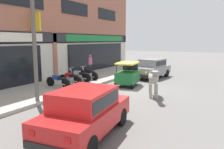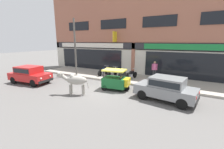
{
  "view_description": "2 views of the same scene",
  "coord_description": "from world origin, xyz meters",
  "px_view_note": "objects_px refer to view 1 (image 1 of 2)",
  "views": [
    {
      "loc": [
        -11.53,
        -5.22,
        2.88
      ],
      "look_at": [
        -0.54,
        1.0,
        0.89
      ],
      "focal_mm": 35.0,
      "sensor_mm": 36.0,
      "label": 1
    },
    {
      "loc": [
        5.84,
        -8.84,
        3.56
      ],
      "look_at": [
        0.26,
        1.0,
        1.02
      ],
      "focal_mm": 24.0,
      "sensor_mm": 36.0,
      "label": 2
    }
  ],
  "objects_px": {
    "auto_rickshaw": "(128,76)",
    "motorcycle_3": "(89,74)",
    "cow": "(154,78)",
    "car_0": "(86,110)",
    "motorcycle_0": "(58,81)",
    "car_1": "(152,67)",
    "motorcycle_2": "(79,76)",
    "pedestrian": "(90,62)",
    "motorcycle_1": "(70,78)",
    "utility_pole": "(34,39)"
  },
  "relations": [
    {
      "from": "auto_rickshaw",
      "to": "motorcycle_3",
      "type": "distance_m",
      "value": 3.01
    },
    {
      "from": "cow",
      "to": "car_0",
      "type": "height_order",
      "value": "cow"
    },
    {
      "from": "car_0",
      "to": "motorcycle_0",
      "type": "relative_size",
      "value": 2.07
    },
    {
      "from": "car_0",
      "to": "cow",
      "type": "bearing_deg",
      "value": -2.69
    },
    {
      "from": "car_0",
      "to": "car_1",
      "type": "bearing_deg",
      "value": 9.0
    },
    {
      "from": "motorcycle_3",
      "to": "motorcycle_0",
      "type": "bearing_deg",
      "value": 179.23
    },
    {
      "from": "car_1",
      "to": "motorcycle_2",
      "type": "distance_m",
      "value": 5.76
    },
    {
      "from": "car_0",
      "to": "car_1",
      "type": "distance_m",
      "value": 11.01
    },
    {
      "from": "auto_rickshaw",
      "to": "pedestrian",
      "type": "xyz_separation_m",
      "value": [
        1.77,
        4.16,
        0.49
      ]
    },
    {
      "from": "cow",
      "to": "car_1",
      "type": "height_order",
      "value": "cow"
    },
    {
      "from": "motorcycle_1",
      "to": "car_1",
      "type": "bearing_deg",
      "value": -30.72
    },
    {
      "from": "auto_rickshaw",
      "to": "motorcycle_0",
      "type": "xyz_separation_m",
      "value": [
        -3.07,
        3.04,
        -0.11
      ]
    },
    {
      "from": "motorcycle_0",
      "to": "motorcycle_2",
      "type": "xyz_separation_m",
      "value": [
        2.07,
        0.09,
        0.0
      ]
    },
    {
      "from": "motorcycle_2",
      "to": "utility_pole",
      "type": "height_order",
      "value": "utility_pole"
    },
    {
      "from": "motorcycle_2",
      "to": "utility_pole",
      "type": "xyz_separation_m",
      "value": [
        -4.63,
        -1.23,
        2.39
      ]
    },
    {
      "from": "motorcycle_1",
      "to": "motorcycle_2",
      "type": "height_order",
      "value": "same"
    },
    {
      "from": "car_1",
      "to": "motorcycle_0",
      "type": "bearing_deg",
      "value": 153.18
    },
    {
      "from": "auto_rickshaw",
      "to": "utility_pole",
      "type": "relative_size",
      "value": 0.37
    },
    {
      "from": "car_0",
      "to": "utility_pole",
      "type": "xyz_separation_m",
      "value": [
        1.65,
        3.94,
        2.12
      ]
    },
    {
      "from": "utility_pole",
      "to": "pedestrian",
      "type": "bearing_deg",
      "value": 17.03
    },
    {
      "from": "cow",
      "to": "auto_rickshaw",
      "type": "xyz_separation_m",
      "value": [
        1.85,
        2.3,
        -0.35
      ]
    },
    {
      "from": "motorcycle_3",
      "to": "car_0",
      "type": "bearing_deg",
      "value": -145.08
    },
    {
      "from": "car_0",
      "to": "motorcycle_1",
      "type": "relative_size",
      "value": 2.07
    },
    {
      "from": "motorcycle_1",
      "to": "pedestrian",
      "type": "xyz_separation_m",
      "value": [
        3.79,
        1.15,
        0.6
      ]
    },
    {
      "from": "motorcycle_3",
      "to": "cow",
      "type": "bearing_deg",
      "value": -108.72
    },
    {
      "from": "motorcycle_1",
      "to": "auto_rickshaw",
      "type": "bearing_deg",
      "value": -56.08
    },
    {
      "from": "car_0",
      "to": "auto_rickshaw",
      "type": "xyz_separation_m",
      "value": [
        7.28,
        2.05,
        -0.15
      ]
    },
    {
      "from": "motorcycle_1",
      "to": "car_0",
      "type": "bearing_deg",
      "value": -136.08
    },
    {
      "from": "cow",
      "to": "car_0",
      "type": "relative_size",
      "value": 0.54
    },
    {
      "from": "motorcycle_1",
      "to": "motorcycle_3",
      "type": "bearing_deg",
      "value": -0.29
    },
    {
      "from": "cow",
      "to": "motorcycle_0",
      "type": "height_order",
      "value": "cow"
    },
    {
      "from": "motorcycle_1",
      "to": "utility_pole",
      "type": "bearing_deg",
      "value": -162.79
    },
    {
      "from": "cow",
      "to": "motorcycle_3",
      "type": "height_order",
      "value": "cow"
    },
    {
      "from": "motorcycle_0",
      "to": "utility_pole",
      "type": "bearing_deg",
      "value": -155.87
    },
    {
      "from": "car_1",
      "to": "utility_pole",
      "type": "xyz_separation_m",
      "value": [
        -9.22,
        2.22,
        2.12
      ]
    },
    {
      "from": "pedestrian",
      "to": "car_1",
      "type": "bearing_deg",
      "value": -67.86
    },
    {
      "from": "cow",
      "to": "motorcycle_0",
      "type": "xyz_separation_m",
      "value": [
        -1.22,
        5.35,
        -0.45
      ]
    },
    {
      "from": "auto_rickshaw",
      "to": "car_1",
      "type": "bearing_deg",
      "value": -5.16
    },
    {
      "from": "car_0",
      "to": "pedestrian",
      "type": "bearing_deg",
      "value": 34.46
    },
    {
      "from": "motorcycle_0",
      "to": "motorcycle_1",
      "type": "bearing_deg",
      "value": -1.68
    },
    {
      "from": "car_1",
      "to": "pedestrian",
      "type": "distance_m",
      "value": 4.86
    },
    {
      "from": "auto_rickshaw",
      "to": "motorcycle_3",
      "type": "bearing_deg",
      "value": 90.95
    },
    {
      "from": "auto_rickshaw",
      "to": "motorcycle_0",
      "type": "distance_m",
      "value": 4.33
    },
    {
      "from": "car_0",
      "to": "utility_pole",
      "type": "height_order",
      "value": "utility_pole"
    },
    {
      "from": "motorcycle_0",
      "to": "pedestrian",
      "type": "bearing_deg",
      "value": 13.02
    },
    {
      "from": "cow",
      "to": "pedestrian",
      "type": "distance_m",
      "value": 7.41
    },
    {
      "from": "motorcycle_1",
      "to": "motorcycle_2",
      "type": "bearing_deg",
      "value": 6.61
    },
    {
      "from": "motorcycle_3",
      "to": "car_1",
      "type": "bearing_deg",
      "value": -42.43
    },
    {
      "from": "motorcycle_3",
      "to": "pedestrian",
      "type": "distance_m",
      "value": 2.24
    },
    {
      "from": "cow",
      "to": "motorcycle_3",
      "type": "bearing_deg",
      "value": 71.28
    }
  ]
}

